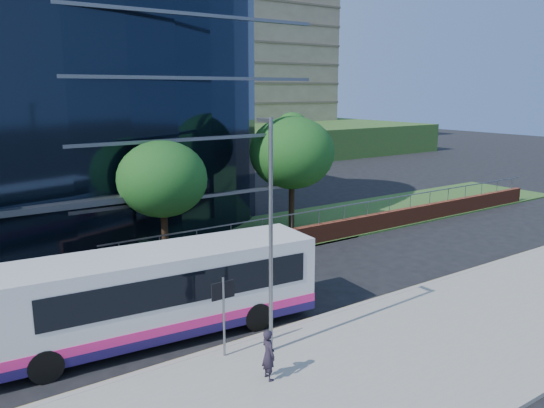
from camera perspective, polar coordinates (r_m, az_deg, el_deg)
ground at (r=18.79m, az=-20.30°, el=-17.25°), size 200.00×200.00×0.00m
kerb at (r=17.90m, az=-19.46°, el=-18.46°), size 80.00×0.25×0.16m
yellow_line_outer at (r=18.10m, az=-19.62°, el=-18.37°), size 80.00×0.08×0.01m
yellow_line_inner at (r=18.23m, az=-19.75°, el=-18.15°), size 80.00×0.08×0.01m
grass_verge at (r=39.68m, az=10.51°, el=-1.03°), size 36.00×8.00×0.12m
retaining_wall at (r=34.26m, az=10.19°, el=-2.18°), size 34.00×0.40×2.11m
apartment_block at (r=81.52m, az=-9.08°, el=13.53°), size 60.00×42.00×30.00m
street_sign at (r=17.96m, az=-5.26°, el=-10.27°), size 0.85×0.09×2.80m
tree_far_c at (r=27.60m, az=-11.71°, el=2.63°), size 4.62×4.62×6.51m
tree_far_d at (r=32.85m, az=2.16°, el=5.52°), size 5.28×5.28×7.44m
tree_dist_e at (r=62.67m, az=-8.60°, el=7.97°), size 4.62×4.62×6.51m
tree_dist_f at (r=72.78m, az=2.18°, el=8.41°), size 4.29×4.29×6.05m
streetlight_east at (r=17.50m, az=-0.18°, el=-2.90°), size 0.15×0.77×8.00m
city_bus at (r=20.04m, az=-12.14°, el=-9.29°), size 12.41×3.87×3.31m
pedestrian at (r=17.06m, az=-0.39°, el=-15.90°), size 0.44×0.63×1.63m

